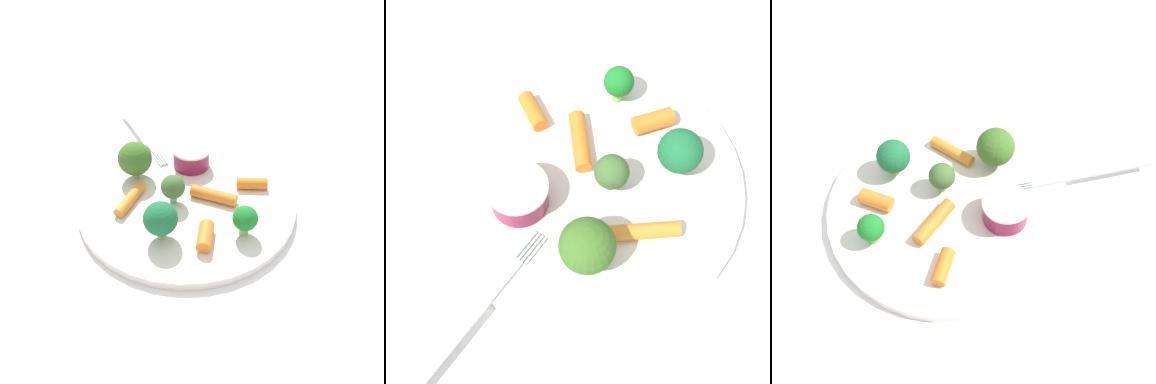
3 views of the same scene
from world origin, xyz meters
The scene contains 12 objects.
ground_plane centered at (0.00, 0.00, 0.00)m, with size 2.40×2.40×0.00m, color white.
plate centered at (0.00, 0.00, 0.01)m, with size 0.28×0.28×0.01m, color silver.
sauce_cup centered at (0.06, 0.01, 0.03)m, with size 0.05×0.05×0.03m.
broccoli_floret_0 centered at (-0.02, 0.01, 0.04)m, with size 0.03×0.03×0.04m.
broccoli_floret_1 centered at (0.02, 0.08, 0.04)m, with size 0.05×0.05×0.05m.
broccoli_floret_2 centered at (-0.08, 0.01, 0.04)m, with size 0.04×0.04×0.05m.
broccoli_floret_3 centered at (-0.05, -0.08, 0.04)m, with size 0.03×0.03×0.04m.
carrot_stick_0 centered at (0.00, -0.04, 0.02)m, with size 0.02×0.02×0.06m, color orange.
carrot_stick_1 centered at (0.04, -0.08, 0.02)m, with size 0.02×0.02×0.04m, color orange.
carrot_stick_2 centered at (-0.03, 0.07, 0.02)m, with size 0.01×0.01×0.06m, color orange.
carrot_stick_3 centered at (-0.07, -0.04, 0.02)m, with size 0.02×0.02×0.04m, color orange.
fork centered at (0.12, 0.10, 0.01)m, with size 0.14×0.13×0.00m.
Camera 2 is at (0.06, 0.22, 0.40)m, focal length 46.26 mm.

